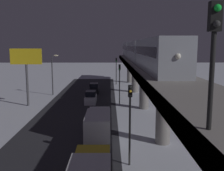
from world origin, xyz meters
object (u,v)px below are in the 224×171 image
at_px(traffic_light_far, 116,67).
at_px(commercial_billboard, 26,62).
at_px(sedan_black, 94,89).
at_px(box_truck, 98,125).
at_px(traffic_light_mid, 120,78).
at_px(rail_signal, 214,44).
at_px(sedan_white, 91,98).
at_px(subway_train, 138,50).
at_px(traffic_light_near, 130,113).

bearing_deg(traffic_light_far, commercial_billboard, 57.73).
xyz_separation_m(sedan_black, box_truck, (-2.00, 25.73, 0.56)).
bearing_deg(traffic_light_far, traffic_light_mid, 90.00).
bearing_deg(traffic_light_far, rail_signal, 91.71).
bearing_deg(sedan_white, subway_train, 30.41).
distance_m(box_truck, traffic_light_near, 7.24).
distance_m(rail_signal, traffic_light_mid, 33.68).
distance_m(sedan_white, box_truck, 16.90).
height_order(subway_train, sedan_black, subway_train).
height_order(sedan_black, box_truck, box_truck).
bearing_deg(sedan_black, sedan_white, -90.00).
bearing_deg(traffic_light_near, commercial_billboard, -55.36).
bearing_deg(subway_train, rail_signal, 87.22).
relative_size(subway_train, box_truck, 7.50).
bearing_deg(traffic_light_mid, commercial_billboard, 3.91).
height_order(sedan_white, commercial_billboard, commercial_billboard).
relative_size(traffic_light_near, traffic_light_mid, 1.00).
height_order(sedan_black, traffic_light_near, traffic_light_near).
bearing_deg(sedan_black, traffic_light_mid, -64.94).
bearing_deg(sedan_white, traffic_light_mid, -13.21).
relative_size(sedan_white, commercial_billboard, 0.50).
height_order(subway_train, commercial_billboard, subway_train).
xyz_separation_m(subway_train, traffic_light_near, (3.55, 27.69, -4.27)).
bearing_deg(sedan_white, commercial_billboard, -167.82).
height_order(rail_signal, sedan_black, rail_signal).
relative_size(sedan_black, sedan_white, 1.03).
distance_m(traffic_light_near, commercial_billboard, 25.38).
xyz_separation_m(sedan_black, traffic_light_mid, (-4.70, 10.05, 3.41)).
bearing_deg(rail_signal, box_truck, -76.11).
xyz_separation_m(sedan_black, commercial_billboard, (9.65, 11.03, 6.04)).
distance_m(rail_signal, sedan_white, 35.97).
xyz_separation_m(rail_signal, traffic_light_far, (1.64, -54.99, -5.22)).
distance_m(rail_signal, traffic_light_far, 55.26).
bearing_deg(traffic_light_far, box_truck, 85.87).
bearing_deg(commercial_billboard, subway_train, -158.85).
bearing_deg(commercial_billboard, sedan_white, -167.82).
bearing_deg(traffic_light_far, traffic_light_near, 90.00).
relative_size(subway_train, sedan_white, 12.55).
xyz_separation_m(sedan_black, sedan_white, (0.00, 8.95, 0.01)).
xyz_separation_m(rail_signal, commercial_billboard, (15.99, -32.26, -2.59)).
height_order(sedan_white, traffic_light_far, traffic_light_far).
height_order(traffic_light_near, traffic_light_far, same).
relative_size(box_truck, traffic_light_far, 1.16).
relative_size(sedan_white, traffic_light_mid, 0.69).
bearing_deg(traffic_light_near, traffic_light_far, -90.00).
height_order(subway_train, traffic_light_near, subway_train).
relative_size(subway_train, commercial_billboard, 6.23).
distance_m(sedan_white, traffic_light_far, 21.45).
relative_size(traffic_light_mid, traffic_light_far, 1.00).
bearing_deg(box_truck, commercial_billboard, -51.59).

